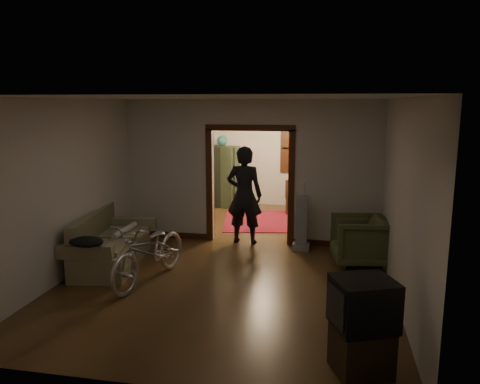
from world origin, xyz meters
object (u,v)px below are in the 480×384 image
(desk, at_px, (308,197))
(person, at_px, (244,195))
(locker, at_px, (222,176))
(bicycle, at_px, (150,251))
(armchair, at_px, (359,240))
(sofa, at_px, (112,240))

(desk, bearing_deg, person, -126.73)
(person, height_order, locker, person)
(bicycle, distance_m, desk, 5.81)
(bicycle, relative_size, armchair, 2.04)
(armchair, height_order, desk, armchair)
(locker, distance_m, desk, 2.31)
(person, bearing_deg, armchair, 161.43)
(person, bearing_deg, desk, -106.67)
(sofa, distance_m, armchair, 4.22)
(desk, bearing_deg, armchair, -92.21)
(bicycle, xyz_separation_m, desk, (2.14, 5.40, -0.14))
(armchair, xyz_separation_m, person, (-2.16, 0.84, 0.54))
(sofa, relative_size, armchair, 2.10)
(sofa, relative_size, person, 1.00)
(bicycle, relative_size, person, 0.97)
(bicycle, bearing_deg, person, 77.78)
(sofa, relative_size, desk, 2.02)
(sofa, xyz_separation_m, desk, (3.07, 4.80, -0.09))
(sofa, relative_size, locker, 1.18)
(sofa, xyz_separation_m, person, (1.98, 1.70, 0.52))
(bicycle, distance_m, person, 2.57)
(locker, bearing_deg, person, -51.51)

